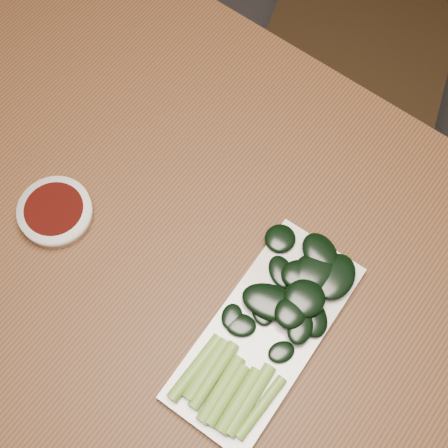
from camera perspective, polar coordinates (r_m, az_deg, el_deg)
ground at (r=1.66m, az=0.02°, el=-12.52°), size 6.00×6.00×0.00m
table at (r=1.00m, az=0.03°, el=-5.19°), size 1.40×0.80×0.75m
chair_far at (r=1.60m, az=13.22°, el=18.99°), size 0.55×0.55×0.89m
sauce_bowl at (r=0.99m, az=-15.14°, el=1.05°), size 0.11×0.11×0.03m
serving_plate at (r=0.90m, az=3.81°, el=-9.83°), size 0.16×0.33×0.01m
gai_lan at (r=0.89m, az=4.45°, el=-9.12°), size 0.17×0.33×0.03m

